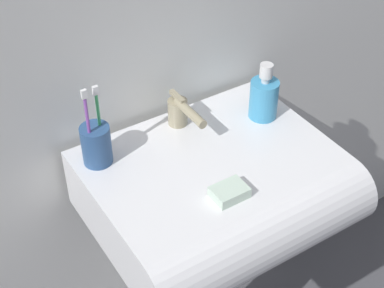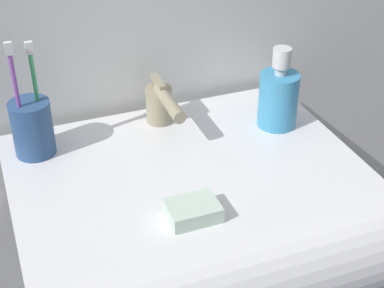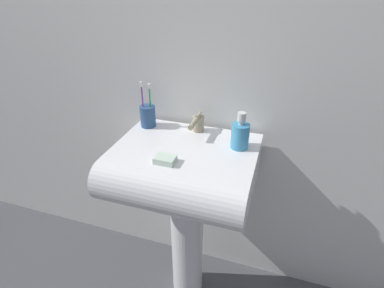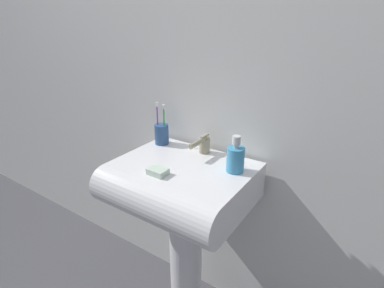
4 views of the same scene
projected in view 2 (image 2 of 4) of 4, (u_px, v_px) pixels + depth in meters
sink_basin at (196, 222)px, 0.96m from camera, size 0.56×0.47×0.16m
faucet at (161, 104)px, 1.04m from camera, size 0.05×0.14×0.08m
toothbrush_cup at (32, 126)px, 0.96m from camera, size 0.07×0.07×0.20m
soap_bottle at (278, 97)px, 1.04m from camera, size 0.07×0.07×0.15m
bar_soap at (193, 211)px, 0.84m from camera, size 0.07×0.06×0.02m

